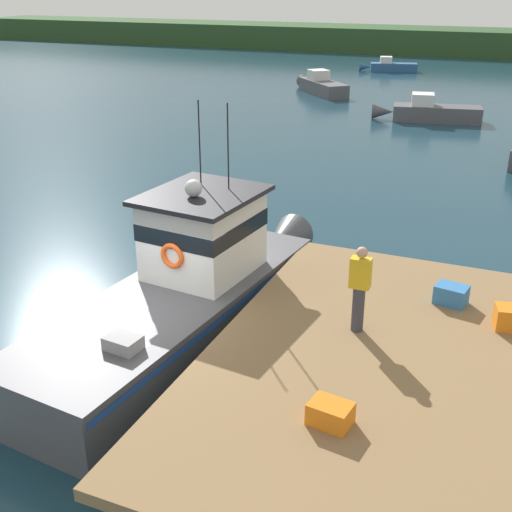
{
  "coord_description": "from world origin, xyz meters",
  "views": [
    {
      "loc": [
        6.39,
        -9.42,
        7.09
      ],
      "look_at": [
        1.2,
        2.79,
        1.4
      ],
      "focal_mm": 45.54,
      "sensor_mm": 36.0,
      "label": 1
    }
  ],
  "objects_px": {
    "crate_stack_mid_dock": "(512,318)",
    "deckhand_by_the_boat": "(360,287)",
    "crate_single_far": "(451,295)",
    "main_fishing_boat": "(189,291)",
    "crate_single_by_cleat": "(330,414)",
    "moored_boat_far_left": "(321,85)",
    "moored_boat_off_the_point": "(390,66)",
    "moored_boat_outer_mooring": "(429,112)"
  },
  "relations": [
    {
      "from": "crate_stack_mid_dock",
      "to": "deckhand_by_the_boat",
      "type": "relative_size",
      "value": 0.37
    },
    {
      "from": "deckhand_by_the_boat",
      "to": "crate_single_far",
      "type": "bearing_deg",
      "value": 50.8
    },
    {
      "from": "main_fishing_boat",
      "to": "crate_stack_mid_dock",
      "type": "height_order",
      "value": "main_fishing_boat"
    },
    {
      "from": "crate_single_by_cleat",
      "to": "deckhand_by_the_boat",
      "type": "distance_m",
      "value": 2.89
    },
    {
      "from": "crate_single_by_cleat",
      "to": "crate_stack_mid_dock",
      "type": "bearing_deg",
      "value": 60.55
    },
    {
      "from": "crate_stack_mid_dock",
      "to": "moored_boat_far_left",
      "type": "xyz_separation_m",
      "value": [
        -13.55,
        31.0,
        -0.9
      ]
    },
    {
      "from": "moored_boat_far_left",
      "to": "crate_stack_mid_dock",
      "type": "bearing_deg",
      "value": -66.39
    },
    {
      "from": "crate_stack_mid_dock",
      "to": "crate_single_far",
      "type": "distance_m",
      "value": 1.29
    },
    {
      "from": "crate_stack_mid_dock",
      "to": "crate_single_far",
      "type": "xyz_separation_m",
      "value": [
        -1.15,
        0.58,
        -0.02
      ]
    },
    {
      "from": "moored_boat_off_the_point",
      "to": "crate_single_by_cleat",
      "type": "bearing_deg",
      "value": -78.79
    },
    {
      "from": "crate_single_far",
      "to": "deckhand_by_the_boat",
      "type": "distance_m",
      "value": 2.35
    },
    {
      "from": "crate_single_far",
      "to": "main_fishing_boat",
      "type": "bearing_deg",
      "value": -167.12
    },
    {
      "from": "crate_single_by_cleat",
      "to": "crate_single_far",
      "type": "distance_m",
      "value": 4.66
    },
    {
      "from": "crate_single_by_cleat",
      "to": "deckhand_by_the_boat",
      "type": "relative_size",
      "value": 0.37
    },
    {
      "from": "moored_boat_outer_mooring",
      "to": "crate_stack_mid_dock",
      "type": "bearing_deg",
      "value": -77.64
    },
    {
      "from": "deckhand_by_the_boat",
      "to": "crate_single_by_cleat",
      "type": "bearing_deg",
      "value": -82.91
    },
    {
      "from": "crate_stack_mid_dock",
      "to": "main_fishing_boat",
      "type": "bearing_deg",
      "value": -174.53
    },
    {
      "from": "main_fishing_boat",
      "to": "moored_boat_outer_mooring",
      "type": "relative_size",
      "value": 1.71
    },
    {
      "from": "crate_stack_mid_dock",
      "to": "moored_boat_outer_mooring",
      "type": "xyz_separation_m",
      "value": [
        -5.36,
        24.47,
        -0.91
      ]
    },
    {
      "from": "deckhand_by_the_boat",
      "to": "moored_boat_far_left",
      "type": "distance_m",
      "value": 34.02
    },
    {
      "from": "crate_single_by_cleat",
      "to": "moored_boat_outer_mooring",
      "type": "relative_size",
      "value": 0.1
    },
    {
      "from": "moored_boat_far_left",
      "to": "moored_boat_off_the_point",
      "type": "distance_m",
      "value": 12.86
    },
    {
      "from": "deckhand_by_the_boat",
      "to": "moored_boat_off_the_point",
      "type": "bearing_deg",
      "value": 101.46
    },
    {
      "from": "moored_boat_far_left",
      "to": "crate_single_far",
      "type": "bearing_deg",
      "value": -67.83
    },
    {
      "from": "crate_single_far",
      "to": "moored_boat_outer_mooring",
      "type": "height_order",
      "value": "crate_single_far"
    },
    {
      "from": "crate_single_by_cleat",
      "to": "main_fishing_boat",
      "type": "bearing_deg",
      "value": 140.99
    },
    {
      "from": "moored_boat_far_left",
      "to": "moored_boat_off_the_point",
      "type": "xyz_separation_m",
      "value": [
        1.87,
        12.72,
        -0.1
      ]
    },
    {
      "from": "main_fishing_boat",
      "to": "crate_single_far",
      "type": "height_order",
      "value": "main_fishing_boat"
    },
    {
      "from": "crate_single_by_cleat",
      "to": "crate_single_far",
      "type": "height_order",
      "value": "crate_single_far"
    },
    {
      "from": "main_fishing_boat",
      "to": "moored_boat_far_left",
      "type": "xyz_separation_m",
      "value": [
        -7.19,
        31.61,
        -0.5
      ]
    },
    {
      "from": "moored_boat_outer_mooring",
      "to": "moored_boat_off_the_point",
      "type": "bearing_deg",
      "value": 108.17
    },
    {
      "from": "deckhand_by_the_boat",
      "to": "moored_boat_far_left",
      "type": "xyz_separation_m",
      "value": [
        -10.97,
        32.16,
        -1.55
      ]
    },
    {
      "from": "main_fishing_boat",
      "to": "moored_boat_off_the_point",
      "type": "relative_size",
      "value": 2.09
    },
    {
      "from": "crate_stack_mid_dock",
      "to": "moored_boat_off_the_point",
      "type": "relative_size",
      "value": 0.13
    },
    {
      "from": "deckhand_by_the_boat",
      "to": "moored_boat_off_the_point",
      "type": "distance_m",
      "value": 45.83
    },
    {
      "from": "crate_single_by_cleat",
      "to": "moored_boat_outer_mooring",
      "type": "height_order",
      "value": "crate_single_by_cleat"
    },
    {
      "from": "crate_single_far",
      "to": "deckhand_by_the_boat",
      "type": "xyz_separation_m",
      "value": [
        -1.43,
        -1.75,
        0.67
      ]
    },
    {
      "from": "moored_boat_far_left",
      "to": "moored_boat_outer_mooring",
      "type": "relative_size",
      "value": 0.86
    },
    {
      "from": "crate_single_by_cleat",
      "to": "moored_boat_off_the_point",
      "type": "relative_size",
      "value": 0.13
    },
    {
      "from": "moored_boat_far_left",
      "to": "moored_boat_outer_mooring",
      "type": "distance_m",
      "value": 10.47
    },
    {
      "from": "crate_single_by_cleat",
      "to": "moored_boat_far_left",
      "type": "xyz_separation_m",
      "value": [
        -11.32,
        34.95,
        -0.86
      ]
    },
    {
      "from": "main_fishing_boat",
      "to": "crate_single_by_cleat",
      "type": "bearing_deg",
      "value": -39.01
    }
  ]
}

